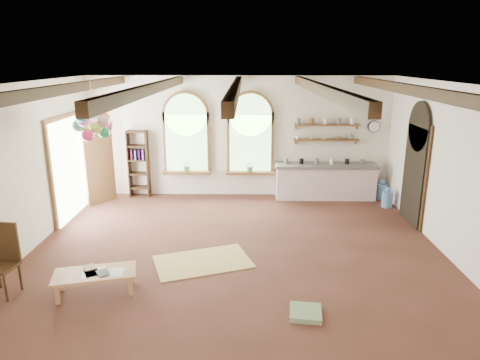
{
  "coord_description": "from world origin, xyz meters",
  "views": [
    {
      "loc": [
        0.19,
        -7.78,
        3.61
      ],
      "look_at": [
        0.07,
        0.6,
        1.23
      ],
      "focal_mm": 32.0,
      "sensor_mm": 36.0,
      "label": 1
    }
  ],
  "objects_px": {
    "side_chair": "(2,275)",
    "balloon_cluster": "(93,124)",
    "coffee_table": "(95,275)",
    "kitchen_counter": "(325,181)"
  },
  "relations": [
    {
      "from": "side_chair",
      "to": "balloon_cluster",
      "type": "relative_size",
      "value": 1.0
    },
    {
      "from": "side_chair",
      "to": "balloon_cluster",
      "type": "xyz_separation_m",
      "value": [
        0.74,
        2.58,
        2.0
      ]
    },
    {
      "from": "coffee_table",
      "to": "side_chair",
      "type": "bearing_deg",
      "value": -177.92
    },
    {
      "from": "coffee_table",
      "to": "balloon_cluster",
      "type": "xyz_separation_m",
      "value": [
        -0.71,
        2.52,
        2.02
      ]
    },
    {
      "from": "kitchen_counter",
      "to": "coffee_table",
      "type": "xyz_separation_m",
      "value": [
        -4.5,
        -4.92,
        -0.16
      ]
    },
    {
      "from": "side_chair",
      "to": "balloon_cluster",
      "type": "height_order",
      "value": "balloon_cluster"
    },
    {
      "from": "coffee_table",
      "to": "balloon_cluster",
      "type": "distance_m",
      "value": 3.31
    },
    {
      "from": "kitchen_counter",
      "to": "side_chair",
      "type": "relative_size",
      "value": 2.33
    },
    {
      "from": "kitchen_counter",
      "to": "coffee_table",
      "type": "relative_size",
      "value": 1.97
    },
    {
      "from": "side_chair",
      "to": "coffee_table",
      "type": "bearing_deg",
      "value": 2.08
    }
  ]
}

